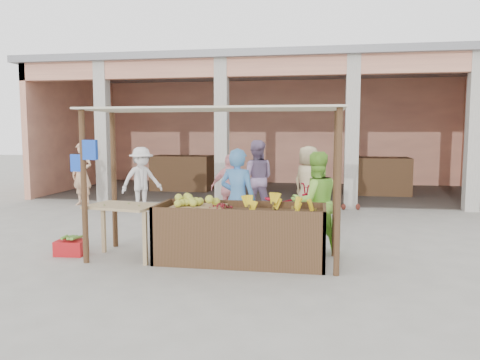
% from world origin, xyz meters
% --- Properties ---
extents(ground, '(60.00, 60.00, 0.00)m').
position_xyz_m(ground, '(0.00, 0.00, 0.00)').
color(ground, gray).
rests_on(ground, ground).
extents(market_building, '(14.40, 6.40, 4.20)m').
position_xyz_m(market_building, '(0.05, 8.93, 2.70)').
color(market_building, '#EA9C7A').
rests_on(market_building, ground).
extents(fruit_stall, '(2.60, 0.95, 0.80)m').
position_xyz_m(fruit_stall, '(0.50, 0.00, 0.40)').
color(fruit_stall, '#503220').
rests_on(fruit_stall, ground).
extents(stall_awning, '(4.09, 1.35, 2.39)m').
position_xyz_m(stall_awning, '(-0.01, 0.06, 1.98)').
color(stall_awning, '#503220').
rests_on(stall_awning, ground).
extents(banana_heap, '(1.13, 0.62, 0.21)m').
position_xyz_m(banana_heap, '(1.12, 0.06, 0.90)').
color(banana_heap, yellow).
rests_on(banana_heap, fruit_stall).
extents(melon_tray, '(0.82, 0.71, 0.21)m').
position_xyz_m(melon_tray, '(-0.18, 0.01, 0.90)').
color(melon_tray, '#9F7B52').
rests_on(melon_tray, fruit_stall).
extents(berry_heap, '(0.48, 0.40, 0.15)m').
position_xyz_m(berry_heap, '(0.20, -0.04, 0.88)').
color(berry_heap, maroon).
rests_on(berry_heap, fruit_stall).
extents(side_table, '(1.18, 0.89, 0.87)m').
position_xyz_m(side_table, '(-1.38, -0.12, 0.73)').
color(side_table, tan).
rests_on(side_table, ground).
extents(papaya_pile, '(0.72, 0.41, 0.21)m').
position_xyz_m(papaya_pile, '(-1.38, -0.12, 0.97)').
color(papaya_pile, '#468B2D').
rests_on(papaya_pile, side_table).
extents(red_crate, '(0.49, 0.37, 0.24)m').
position_xyz_m(red_crate, '(-2.32, -0.07, 0.12)').
color(red_crate, '#B11217').
rests_on(red_crate, ground).
extents(plantain_bundle, '(0.38, 0.26, 0.08)m').
position_xyz_m(plantain_bundle, '(-2.32, -0.07, 0.28)').
color(plantain_bundle, '#5F9436').
rests_on(plantain_bundle, red_crate).
extents(produce_sacks, '(0.82, 0.51, 0.63)m').
position_xyz_m(produce_sacks, '(2.49, 5.29, 0.31)').
color(produce_sacks, maroon).
rests_on(produce_sacks, ground).
extents(vendor_blue, '(0.79, 0.65, 1.86)m').
position_xyz_m(vendor_blue, '(0.32, 0.77, 0.93)').
color(vendor_blue, '#4985CA').
rests_on(vendor_blue, ground).
extents(vendor_green, '(0.98, 0.77, 1.79)m').
position_xyz_m(vendor_green, '(1.63, 0.81, 0.89)').
color(vendor_green, '#90DD47').
rests_on(vendor_green, ground).
extents(motorcycle, '(1.24, 2.03, 1.00)m').
position_xyz_m(motorcycle, '(0.95, 2.39, 0.50)').
color(motorcycle, '#A20A1C').
rests_on(motorcycle, ground).
extents(shopper_a, '(1.21, 1.20, 1.77)m').
position_xyz_m(shopper_a, '(-2.70, 4.00, 0.89)').
color(shopper_a, silver).
rests_on(shopper_a, ground).
extents(shopper_b, '(0.98, 0.56, 1.63)m').
position_xyz_m(shopper_b, '(-0.27, 3.12, 0.81)').
color(shopper_b, pink).
rests_on(shopper_b, ground).
extents(shopper_c, '(1.07, 1.02, 1.88)m').
position_xyz_m(shopper_c, '(1.42, 3.93, 0.94)').
color(shopper_c, tan).
rests_on(shopper_c, ground).
extents(shopper_e, '(0.76, 0.64, 1.80)m').
position_xyz_m(shopper_e, '(-4.74, 4.82, 0.90)').
color(shopper_e, tan).
rests_on(shopper_e, ground).
extents(shopper_f, '(1.01, 0.63, 1.99)m').
position_xyz_m(shopper_f, '(0.19, 3.99, 1.00)').
color(shopper_f, gray).
rests_on(shopper_f, ground).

